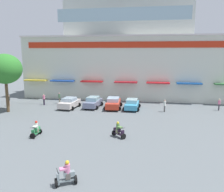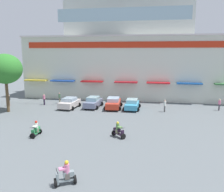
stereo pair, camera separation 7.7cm
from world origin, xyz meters
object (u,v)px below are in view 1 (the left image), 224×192
Objects in this scene: scooter_rider_3 at (36,130)px; pedestrian_3 at (59,97)px; pedestrian_0 at (219,104)px; pedestrian_1 at (44,99)px; plaza_tree_2 at (5,69)px; parked_car_3 at (132,104)px; scooter_rider_1 at (119,131)px; parked_car_1 at (93,102)px; scooter_rider_4 at (66,175)px; pedestrian_2 at (165,105)px; parked_car_2 at (113,103)px; pedestrian_4 at (9,100)px; parked_car_0 at (69,103)px.

pedestrian_3 reaches higher than scooter_rider_3.
pedestrian_0 is 25.02m from pedestrian_1.
plaza_tree_2 is 1.96× the size of parked_car_3.
pedestrian_0 is at bearing 46.10° from scooter_rider_1.
parked_car_1 is 2.88× the size of scooter_rider_1.
plaza_tree_2 reaches higher than scooter_rider_4.
pedestrian_1 is 0.99× the size of pedestrian_3.
pedestrian_2 is (4.39, -0.67, 0.20)m from parked_car_3.
scooter_rider_3 is at bearing -123.47° from parked_car_3.
plaza_tree_2 is 1.71× the size of parked_car_2.
parked_car_3 is at bearing 88.41° from scooter_rider_1.
parked_car_1 is 17.37m from pedestrian_0.
parked_car_3 is 2.62× the size of scooter_rider_1.
pedestrian_4 reaches higher than scooter_rider_3.
plaza_tree_2 reaches higher than scooter_rider_1.
parked_car_2 is 2.64m from parked_car_3.
pedestrian_3 is (-3.41, 14.30, 0.36)m from scooter_rider_3.
pedestrian_2 is at bearing 9.40° from plaza_tree_2.
pedestrian_4 reaches higher than scooter_rider_1.
parked_car_1 is 12.41m from pedestrian_4.
scooter_rider_1 is (5.29, -11.38, -0.17)m from parked_car_1.
scooter_rider_3 is 0.96× the size of scooter_rider_4.
pedestrian_4 is (-6.50, -3.15, -0.01)m from pedestrian_3.
pedestrian_0 is 29.77m from pedestrian_4.
scooter_rider_1 is (-0.31, -11.09, -0.13)m from parked_car_3.
scooter_rider_4 is at bearing -96.54° from parked_car_3.
parked_car_2 is 3.01× the size of scooter_rider_3.
pedestrian_2 is at bearing -6.79° from parked_car_2.
plaza_tree_2 is 4.65× the size of pedestrian_2.
scooter_rider_1 is at bearing -114.26° from pedestrian_2.
scooter_rider_1 is 7.78m from scooter_rider_3.
pedestrian_1 is 1.00× the size of pedestrian_2.
scooter_rider_3 is 0.91× the size of pedestrian_2.
plaza_tree_2 is at bearing -162.59° from parked_car_2.
parked_car_0 is 9.17m from pedestrian_4.
pedestrian_3 is (1.84, 1.48, 0.02)m from pedestrian_1.
pedestrian_2 is (13.16, 0.07, 0.17)m from parked_car_0.
scooter_rider_4 is (3.34, -19.98, -0.14)m from parked_car_1.
pedestrian_3 is at bearing 169.84° from pedestrian_2.
parked_car_1 reaches higher than scooter_rider_3.
parked_car_1 is at bearing 17.98° from parked_car_0.
pedestrian_4 is at bearing 131.65° from scooter_rider_3.
scooter_rider_4 is 23.70m from pedestrian_3.
pedestrian_3 is 7.22m from pedestrian_4.
parked_car_2 reaches higher than parked_car_3.
pedestrian_4 is (-12.34, -1.27, 0.17)m from parked_car_1.
pedestrian_4 reaches higher than scooter_rider_4.
parked_car_0 is 20.61m from pedestrian_0.
pedestrian_3 is at bearing 167.20° from parked_car_2.
parked_car_3 is at bearing -173.10° from pedestrian_0.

